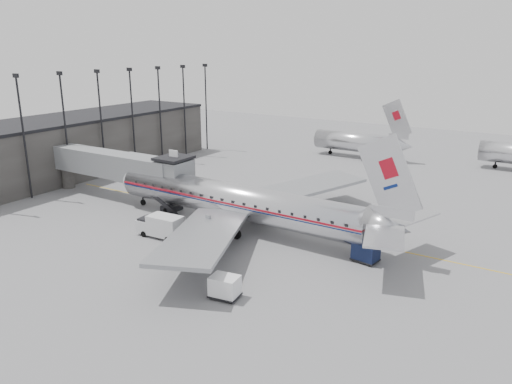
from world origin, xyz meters
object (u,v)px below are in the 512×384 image
service_van (160,225)px  baggage_cart_navy (366,252)px  ramp_worker (212,214)px  baggage_cart_white (225,286)px  airliner (241,202)px

service_van → baggage_cart_navy: (19.45, 5.23, -0.27)m
ramp_worker → baggage_cart_white: bearing=-82.0°
airliner → service_van: airliner is taller
baggage_cart_navy → ramp_worker: bearing=-174.3°
service_van → ramp_worker: service_van is taller
service_van → baggage_cart_white: (12.73, -6.77, -0.27)m
service_van → ramp_worker: (1.70, 6.23, -0.30)m
service_van → baggage_cart_white: size_ratio=2.03×
airliner → baggage_cart_navy: 14.10m
airliner → ramp_worker: airliner is taller
airliner → baggage_cart_navy: size_ratio=14.90×
baggage_cart_white → airliner: bearing=110.9°
baggage_cart_navy → airliner: bearing=-175.1°
baggage_cart_navy → baggage_cart_white: (-6.71, -12.00, -0.00)m
baggage_cart_navy → baggage_cart_white: 13.75m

